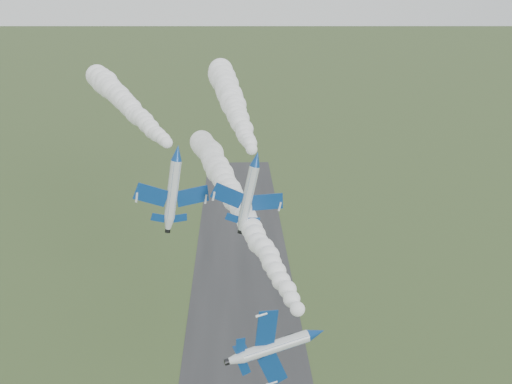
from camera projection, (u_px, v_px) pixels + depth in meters
runway at (245, 366)px, 106.18m from camera, size 24.00×260.00×0.04m
jet_lead at (317, 333)px, 63.34m from camera, size 4.62×11.55×9.60m
smoke_trail_jet_lead at (237, 202)px, 94.02m from camera, size 22.79×63.59×5.03m
jet_pair_left at (178, 153)px, 82.34m from camera, size 11.23×13.12×3.70m
smoke_trail_jet_pair_left at (126, 103)px, 107.47m from camera, size 24.05×51.97×5.08m
jet_pair_right at (256, 159)px, 82.38m from camera, size 10.67×13.00×3.74m
smoke_trail_jet_pair_right at (233, 102)px, 113.43m from camera, size 11.85×62.78×5.98m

